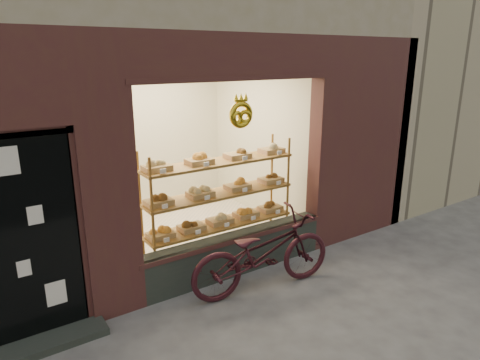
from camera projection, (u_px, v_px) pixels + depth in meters
display_shelf at (220, 204)px, 5.95m from camera, size 2.20×0.45×1.70m
bicycle at (263, 253)px, 5.27m from camera, size 1.97×0.91×1.00m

